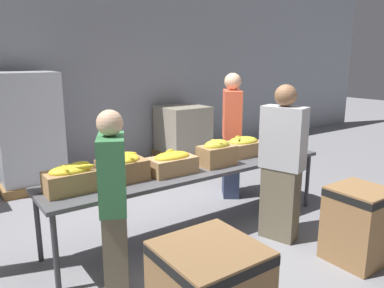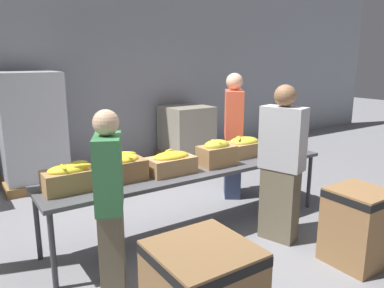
{
  "view_description": "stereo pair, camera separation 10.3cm",
  "coord_description": "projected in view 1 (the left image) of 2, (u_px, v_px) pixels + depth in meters",
  "views": [
    {
      "loc": [
        -2.33,
        -3.27,
        1.94
      ],
      "look_at": [
        0.1,
        0.19,
        0.97
      ],
      "focal_mm": 35.0,
      "sensor_mm": 36.0,
      "label": 1
    },
    {
      "loc": [
        -2.24,
        -3.33,
        1.94
      ],
      "look_at": [
        0.1,
        0.19,
        0.97
      ],
      "focal_mm": 35.0,
      "sensor_mm": 36.0,
      "label": 2
    }
  ],
  "objects": [
    {
      "name": "sorting_table",
      "position": [
        194.0,
        171.0,
        4.19
      ],
      "size": [
        3.38,
        0.71,
        0.75
      ],
      "color": "#4C4C51",
      "rests_on": "ground_plane"
    },
    {
      "name": "banana_box_1",
      "position": [
        122.0,
        167.0,
        3.71
      ],
      "size": [
        0.45,
        0.35,
        0.28
      ],
      "color": "olive",
      "rests_on": "sorting_table"
    },
    {
      "name": "pallet_stack_0",
      "position": [
        183.0,
        132.0,
        7.39
      ],
      "size": [
        0.93,
        0.93,
        1.02
      ],
      "color": "olive",
      "rests_on": "ground_plane"
    },
    {
      "name": "wall_back",
      "position": [
        84.0,
        54.0,
        6.55
      ],
      "size": [
        16.0,
        0.08,
        4.0
      ],
      "color": "#9399A3",
      "rests_on": "ground_plane"
    },
    {
      "name": "volunteer_2",
      "position": [
        282.0,
        165.0,
        3.97
      ],
      "size": [
        0.35,
        0.5,
        1.68
      ],
      "rotation": [
        0.0,
        0.0,
        1.88
      ],
      "color": "#6B604C",
      "rests_on": "ground_plane"
    },
    {
      "name": "banana_box_0",
      "position": [
        71.0,
        178.0,
        3.39
      ],
      "size": [
        0.47,
        0.28,
        0.27
      ],
      "color": "#A37A4C",
      "rests_on": "sorting_table"
    },
    {
      "name": "donation_bin_1",
      "position": [
        358.0,
        222.0,
        3.6
      ],
      "size": [
        0.51,
        0.51,
        0.74
      ],
      "color": "olive",
      "rests_on": "ground_plane"
    },
    {
      "name": "banana_box_2",
      "position": [
        172.0,
        163.0,
        3.93
      ],
      "size": [
        0.5,
        0.29,
        0.25
      ],
      "color": "tan",
      "rests_on": "sorting_table"
    },
    {
      "name": "banana_box_5",
      "position": [
        283.0,
        141.0,
        4.91
      ],
      "size": [
        0.39,
        0.27,
        0.27
      ],
      "color": "tan",
      "rests_on": "sorting_table"
    },
    {
      "name": "banana_box_3",
      "position": [
        217.0,
        153.0,
        4.23
      ],
      "size": [
        0.4,
        0.27,
        0.3
      ],
      "color": "#A37A4C",
      "rests_on": "sorting_table"
    },
    {
      "name": "volunteer_0",
      "position": [
        232.0,
        136.0,
        5.25
      ],
      "size": [
        0.46,
        0.52,
        1.74
      ],
      "rotation": [
        0.0,
        0.0,
        -2.2
      ],
      "color": "#2D3856",
      "rests_on": "ground_plane"
    },
    {
      "name": "pallet_stack_2",
      "position": [
        27.0,
        131.0,
        5.62
      ],
      "size": [
        0.96,
        0.96,
        1.74
      ],
      "color": "olive",
      "rests_on": "ground_plane"
    },
    {
      "name": "banana_box_4",
      "position": [
        243.0,
        146.0,
        4.67
      ],
      "size": [
        0.47,
        0.32,
        0.25
      ],
      "color": "tan",
      "rests_on": "sorting_table"
    },
    {
      "name": "ground_plane",
      "position": [
        194.0,
        229.0,
        4.35
      ],
      "size": [
        30.0,
        30.0,
        0.0
      ],
      "primitive_type": "plane",
      "color": "gray"
    },
    {
      "name": "volunteer_1",
      "position": [
        114.0,
        205.0,
        3.05
      ],
      "size": [
        0.37,
        0.47,
        1.55
      ],
      "rotation": [
        0.0,
        0.0,
        1.13
      ],
      "color": "#6B604C",
      "rests_on": "ground_plane"
    }
  ]
}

